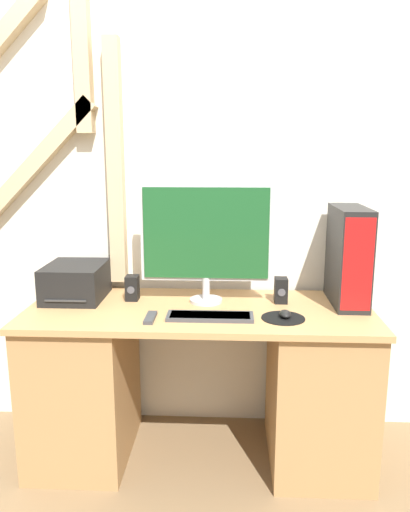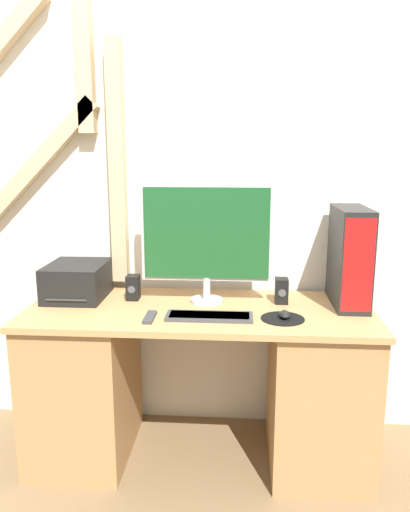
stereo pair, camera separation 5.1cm
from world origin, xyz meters
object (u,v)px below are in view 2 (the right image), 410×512
Objects in this scene: speaker_right at (282,291)px; computer_tower at (350,257)px; mouse at (285,314)px; printer at (77,281)px; keyboard at (209,316)px; speaker_left at (133,287)px; monitor at (207,236)px; remote_control at (150,317)px.

computer_tower is at bearing 0.36° from speaker_right.
printer is (-1.05, 0.25, 0.07)m from mouse.
printer is (-0.70, 0.27, 0.08)m from keyboard.
printer is 0.30m from speaker_left.
printer is (-1.37, 0.01, -0.15)m from computer_tower.
speaker_right is (-0.33, -0.00, -0.18)m from computer_tower.
mouse is at bearing -31.68° from monitor.
speaker_right is (0.00, 0.24, 0.04)m from mouse.
remote_control is (0.14, -0.29, -0.06)m from speaker_left.
computer_tower reaches higher than mouse.
speaker_left is 0.75m from speaker_right.
keyboard is 2.60× the size of remote_control.
keyboard is 3.13× the size of speaker_right.
printer is at bearing 166.44° from mouse.
speaker_right is (0.75, -0.01, 0.00)m from speaker_left.
printer reaches higher than keyboard.
monitor is at bearing 49.23° from remote_control.
computer_tower reaches higher than speaker_right.
printer is at bearing 158.69° from keyboard.
printer is at bearing 179.22° from speaker_right.
speaker_right is 0.68m from remote_control.
speaker_left is at bearing 178.10° from monitor.
computer_tower reaches higher than printer.
keyboard is 0.44m from speaker_right.
computer_tower is at bearing -0.51° from printer.
speaker_right is 0.83× the size of remote_control.
monitor is 5.13× the size of speaker_left.
monitor reaches higher than printer.
printer is 0.53m from remote_control.
speaker_right is at bearing 89.51° from mouse.
printer is 2.75× the size of speaker_right.
remote_control is (-0.24, -0.28, -0.33)m from monitor.
mouse is 0.18× the size of computer_tower.
keyboard is 4.67× the size of mouse.
monitor is at bearing -1.90° from speaker_left.
remote_control is (-0.61, -0.05, -0.01)m from mouse.
computer_tower is 1.01m from remote_control.
mouse is (0.34, 0.02, 0.01)m from keyboard.
remote_control is at bearing -163.01° from computer_tower.
keyboard reaches higher than remote_control.
keyboard is 0.82× the size of computer_tower.
computer_tower is at bearing 16.99° from remote_control.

